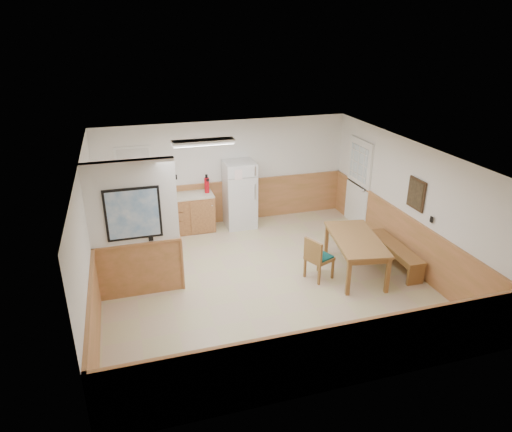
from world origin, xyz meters
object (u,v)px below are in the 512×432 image
object	(u,v)px
dining_chair	(316,256)
soap_bottle	(133,196)
fire_extinguisher	(207,185)
dining_bench	(395,250)
dining_table	(356,242)
refrigerator	(240,194)

from	to	relation	value
dining_chair	soap_bottle	world-z (taller)	soap_bottle
fire_extinguisher	soap_bottle	size ratio (longest dim) A/B	1.91
dining_bench	dining_chair	distance (m)	1.75
dining_table	soap_bottle	size ratio (longest dim) A/B	7.87
refrigerator	soap_bottle	distance (m)	2.46
dining_table	dining_chair	size ratio (longest dim) A/B	2.14
refrigerator	fire_extinguisher	bearing A→B (deg)	175.16
dining_table	fire_extinguisher	distance (m)	3.77
dining_bench	fire_extinguisher	distance (m)	4.42
dining_bench	dining_chair	bearing A→B (deg)	-176.85
fire_extinguisher	dining_bench	bearing A→B (deg)	-22.61
dining_table	dining_chair	bearing A→B (deg)	-167.52
refrigerator	dining_table	size ratio (longest dim) A/B	0.88
dining_chair	soap_bottle	distance (m)	4.34
refrigerator	dining_bench	world-z (taller)	refrigerator
dining_bench	soap_bottle	bearing A→B (deg)	151.49
dining_bench	soap_bottle	distance (m)	5.73
refrigerator	fire_extinguisher	xyz separation A→B (m)	(-0.77, 0.06, 0.29)
dining_chair	soap_bottle	size ratio (longest dim) A/B	3.68
refrigerator	dining_bench	size ratio (longest dim) A/B	0.98
dining_chair	fire_extinguisher	size ratio (longest dim) A/B	1.93
dining_table	fire_extinguisher	size ratio (longest dim) A/B	4.13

